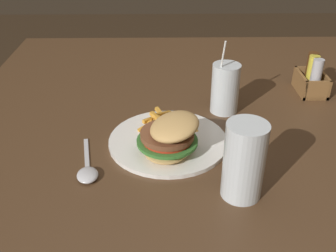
{
  "coord_description": "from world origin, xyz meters",
  "views": [
    {
      "loc": [
        0.84,
        -0.14,
        1.3
      ],
      "look_at": [
        0.05,
        -0.13,
        0.82
      ],
      "focal_mm": 42.0,
      "sensor_mm": 36.0,
      "label": 1
    }
  ],
  "objects_px": {
    "beer_glass": "(244,162)",
    "condiment_caddy": "(312,79)",
    "juice_glass": "(225,89)",
    "meal_plate_near": "(169,137)",
    "spoon": "(87,173)"
  },
  "relations": [
    {
      "from": "spoon",
      "to": "condiment_caddy",
      "type": "relative_size",
      "value": 1.57
    },
    {
      "from": "meal_plate_near",
      "to": "condiment_caddy",
      "type": "xyz_separation_m",
      "value": [
        -0.3,
        0.43,
        0.01
      ]
    },
    {
      "from": "beer_glass",
      "to": "spoon",
      "type": "relative_size",
      "value": 0.89
    },
    {
      "from": "meal_plate_near",
      "to": "beer_glass",
      "type": "relative_size",
      "value": 1.77
    },
    {
      "from": "meal_plate_near",
      "to": "spoon",
      "type": "bearing_deg",
      "value": -61.09
    },
    {
      "from": "beer_glass",
      "to": "condiment_caddy",
      "type": "distance_m",
      "value": 0.55
    },
    {
      "from": "meal_plate_near",
      "to": "spoon",
      "type": "relative_size",
      "value": 1.57
    },
    {
      "from": "beer_glass",
      "to": "spoon",
      "type": "xyz_separation_m",
      "value": [
        -0.06,
        -0.32,
        -0.07
      ]
    },
    {
      "from": "juice_glass",
      "to": "beer_glass",
      "type": "bearing_deg",
      "value": -2.26
    },
    {
      "from": "meal_plate_near",
      "to": "juice_glass",
      "type": "bearing_deg",
      "value": 140.63
    },
    {
      "from": "beer_glass",
      "to": "juice_glass",
      "type": "relative_size",
      "value": 0.78
    },
    {
      "from": "juice_glass",
      "to": "condiment_caddy",
      "type": "distance_m",
      "value": 0.3
    },
    {
      "from": "meal_plate_near",
      "to": "juice_glass",
      "type": "relative_size",
      "value": 1.38
    },
    {
      "from": "meal_plate_near",
      "to": "spoon",
      "type": "xyz_separation_m",
      "value": [
        0.1,
        -0.18,
        -0.03
      ]
    },
    {
      "from": "spoon",
      "to": "condiment_caddy",
      "type": "xyz_separation_m",
      "value": [
        -0.4,
        0.61,
        0.04
      ]
    }
  ]
}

